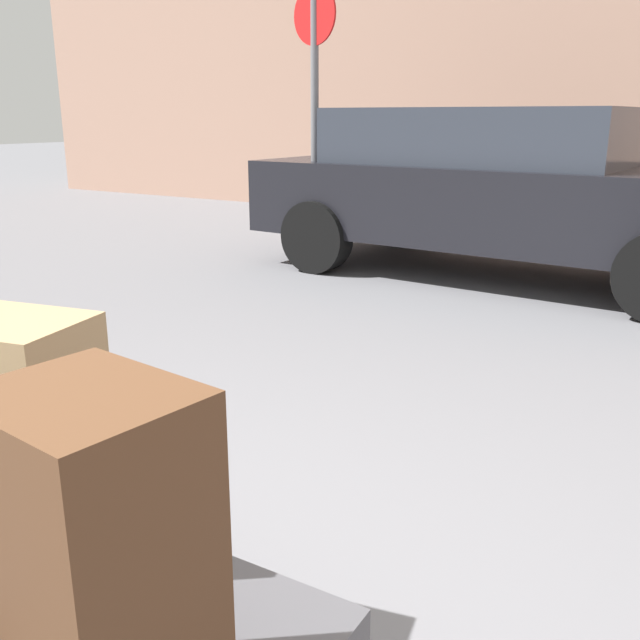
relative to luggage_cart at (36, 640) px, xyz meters
The scene contains 5 objects.
luggage_cart is the anchor object (origin of this frame).
suitcase_tan_rear_left 0.45m from the luggage_cart, 139.96° to the left, with size 0.33×0.27×0.58m, color #9E7F56.
suitcase_brown_center 0.57m from the luggage_cart, 19.10° to the right, with size 0.32×0.27×0.63m, color #51331E.
parked_car 5.37m from the luggage_cart, 96.71° to the left, with size 4.41×2.14×1.42m.
no_parking_sign 5.40m from the luggage_cart, 114.60° to the left, with size 0.49×0.15×2.43m.
Camera 1 is at (1.18, -0.77, 1.36)m, focal length 39.52 mm.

